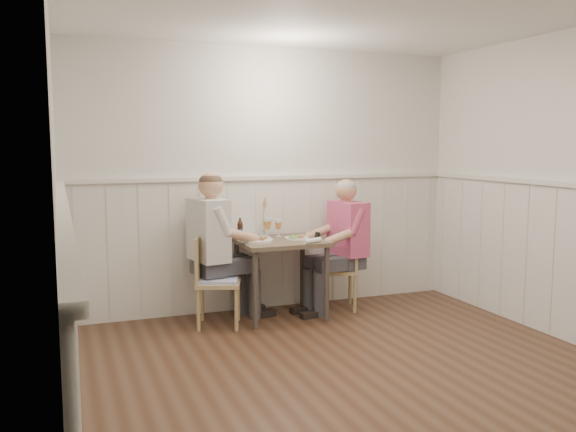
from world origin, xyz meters
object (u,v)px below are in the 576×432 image
object	(u,v)px
dining_table	(281,251)
grass_vase	(262,218)
chair_left	(213,277)
man_in_pink	(344,255)
diner_cream	(213,259)
beer_bottle	(240,229)
chair_right	(341,265)

from	to	relation	value
dining_table	grass_vase	xyz separation A→B (m)	(-0.10, 0.24, 0.30)
chair_left	man_in_pink	world-z (taller)	man_in_pink
chair_left	diner_cream	bearing A→B (deg)	73.47
diner_cream	beer_bottle	xyz separation A→B (m)	(0.31, 0.15, 0.24)
beer_bottle	man_in_pink	bearing A→B (deg)	-10.41
dining_table	diner_cream	distance (m)	0.65
grass_vase	diner_cream	bearing A→B (deg)	-161.18
dining_table	grass_vase	bearing A→B (deg)	113.38
beer_bottle	grass_vase	distance (m)	0.26
chair_left	man_in_pink	xyz separation A→B (m)	(1.36, 0.08, 0.11)
chair_right	beer_bottle	size ratio (longest dim) A/B	4.12
man_in_pink	grass_vase	size ratio (longest dim) A/B	3.23
beer_bottle	chair_left	bearing A→B (deg)	-142.05
dining_table	man_in_pink	size ratio (longest dim) A/B	0.60
man_in_pink	beer_bottle	world-z (taller)	man_in_pink
chair_left	man_in_pink	distance (m)	1.37
dining_table	chair_right	size ratio (longest dim) A/B	0.97
dining_table	beer_bottle	bearing A→B (deg)	148.75
beer_bottle	grass_vase	world-z (taller)	grass_vase
chair_left	beer_bottle	xyz separation A→B (m)	(0.34, 0.26, 0.39)
chair_left	grass_vase	size ratio (longest dim) A/B	2.01
grass_vase	chair_right	bearing A→B (deg)	-13.28
chair_left	beer_bottle	distance (m)	0.58
diner_cream	grass_vase	xyz separation A→B (m)	(0.54, 0.18, 0.34)
diner_cream	grass_vase	bearing A→B (deg)	18.82
grass_vase	man_in_pink	bearing A→B (deg)	-15.63
dining_table	beer_bottle	size ratio (longest dim) A/B	3.99
chair_right	grass_vase	distance (m)	0.93
dining_table	man_in_pink	distance (m)	0.69
chair_right	man_in_pink	bearing A→B (deg)	-68.63
chair_right	grass_vase	xyz separation A→B (m)	(-0.77, 0.18, 0.49)
chair_left	dining_table	bearing A→B (deg)	5.03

